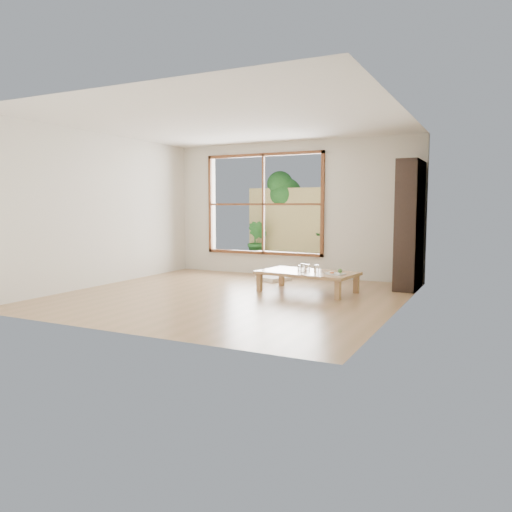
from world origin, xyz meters
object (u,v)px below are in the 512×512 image
at_px(bookshelf, 410,225).
at_px(garden_bench, 278,255).
at_px(low_table, 307,274).
at_px(food_tray, 336,273).

xyz_separation_m(bookshelf, garden_bench, (-2.91, 1.23, -0.73)).
distance_m(low_table, food_tray, 0.53).
bearing_deg(bookshelf, garden_bench, 157.12).
relative_size(bookshelf, food_tray, 6.52).
xyz_separation_m(food_tray, garden_bench, (-2.05, 2.45, -0.03)).
xyz_separation_m(low_table, garden_bench, (-1.54, 2.32, 0.03)).
distance_m(bookshelf, garden_bench, 3.25).
bearing_deg(bookshelf, low_table, -141.63).
bearing_deg(food_tray, bookshelf, 70.85).
distance_m(bookshelf, food_tray, 1.65).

